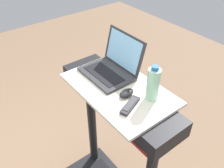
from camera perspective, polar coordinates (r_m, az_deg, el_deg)
desk_board at (r=1.47m, az=1.54°, el=-1.14°), size 0.69×0.43×0.02m
laptop at (r=1.56m, az=-0.04°, el=4.20°), size 0.34×0.29×0.25m
computer_mouse at (r=1.40m, az=3.46°, el=-2.16°), size 0.07×0.11×0.03m
water_bottle at (r=1.34m, az=9.67°, el=0.02°), size 0.07×0.07×0.22m
tv_remote at (r=1.33m, az=4.29°, el=-5.05°), size 0.10×0.17×0.02m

